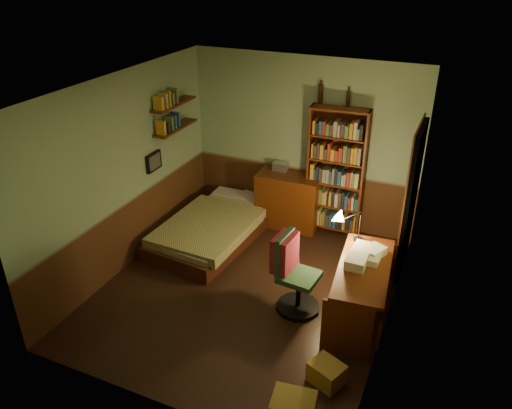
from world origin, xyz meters
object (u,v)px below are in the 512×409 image
at_px(office_chair, 299,277).
at_px(cardboard_box_b, 327,373).
at_px(desk, 361,293).
at_px(dresser, 288,200).
at_px(bed, 214,220).
at_px(bookshelf, 336,173).
at_px(mini_stereo, 281,166).
at_px(desk_lamp, 360,219).

distance_m(office_chair, cardboard_box_b, 1.22).
height_order(desk, cardboard_box_b, desk).
xyz_separation_m(dresser, desk, (1.56, -1.76, -0.06)).
bearing_deg(desk, office_chair, -174.97).
relative_size(bed, cardboard_box_b, 6.32).
height_order(bed, bookshelf, bookshelf).
xyz_separation_m(mini_stereo, desk, (1.75, -1.89, -0.55)).
height_order(office_chair, cardboard_box_b, office_chair).
distance_m(dresser, office_chair, 2.07).
bearing_deg(dresser, desk_lamp, -43.38).
xyz_separation_m(dresser, desk_lamp, (1.36, -1.22, 0.60)).
bearing_deg(dresser, bookshelf, 5.75).
xyz_separation_m(dresser, bookshelf, (0.68, 0.08, 0.55)).
relative_size(bed, mini_stereo, 9.15).
distance_m(desk, cardboard_box_b, 1.13).
distance_m(bookshelf, cardboard_box_b, 3.17).
height_order(bookshelf, desk, bookshelf).
height_order(bookshelf, office_chair, bookshelf).
bearing_deg(bed, desk, -15.73).
height_order(bed, office_chair, office_chair).
relative_size(bookshelf, desk, 1.43).
bearing_deg(office_chair, desk, 16.17).
distance_m(mini_stereo, bookshelf, 0.88).
relative_size(desk, cardboard_box_b, 4.18).
relative_size(office_chair, cardboard_box_b, 2.86).
bearing_deg(bed, bookshelf, 35.91).
bearing_deg(dresser, cardboard_box_b, -63.86).
xyz_separation_m(desk, cardboard_box_b, (-0.07, -1.10, -0.25)).
height_order(dresser, mini_stereo, mini_stereo).
distance_m(mini_stereo, office_chair, 2.31).
bearing_deg(office_chair, desk_lamp, 57.93).
relative_size(dresser, cardboard_box_b, 2.95).
bearing_deg(cardboard_box_b, mini_stereo, 119.35).
xyz_separation_m(bookshelf, cardboard_box_b, (0.80, -2.95, -0.86)).
bearing_deg(mini_stereo, bed, -130.44).
xyz_separation_m(bed, cardboard_box_b, (2.35, -2.03, -0.19)).
height_order(mini_stereo, office_chair, mini_stereo).
bearing_deg(bookshelf, office_chair, -90.06).
xyz_separation_m(desk, desk_lamp, (-0.20, 0.54, 0.66)).
distance_m(desk, desk_lamp, 0.88).
height_order(bed, dresser, dresser).
relative_size(mini_stereo, bookshelf, 0.12).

